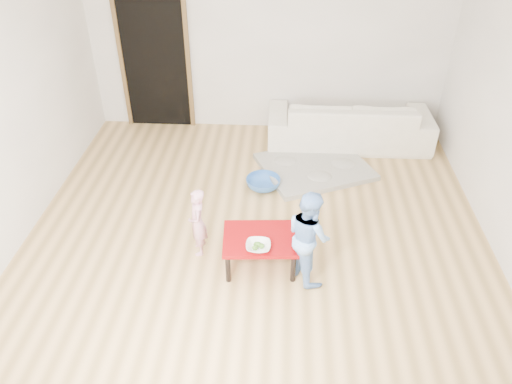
# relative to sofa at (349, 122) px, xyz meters

# --- Properties ---
(floor) EXTENTS (5.00, 5.00, 0.01)m
(floor) POSITION_rel_sofa_xyz_m (-1.17, -2.05, -0.33)
(floor) COLOR #9E7A43
(floor) RESTS_ON ground
(back_wall) EXTENTS (5.00, 0.02, 2.60)m
(back_wall) POSITION_rel_sofa_xyz_m (-1.17, 0.45, 0.97)
(back_wall) COLOR white
(back_wall) RESTS_ON floor
(left_wall) EXTENTS (0.02, 5.00, 2.60)m
(left_wall) POSITION_rel_sofa_xyz_m (-3.67, -2.05, 0.97)
(left_wall) COLOR white
(left_wall) RESTS_ON floor
(doorway) EXTENTS (1.02, 0.08, 2.11)m
(doorway) POSITION_rel_sofa_xyz_m (-2.77, 0.43, 0.70)
(doorway) COLOR brown
(doorway) RESTS_ON back_wall
(sofa) EXTENTS (2.26, 0.91, 0.66)m
(sofa) POSITION_rel_sofa_xyz_m (0.00, 0.00, 0.00)
(sofa) COLOR white
(sofa) RESTS_ON floor
(cushion) EXTENTS (0.45, 0.41, 0.12)m
(cushion) POSITION_rel_sofa_xyz_m (-0.45, -0.19, 0.16)
(cushion) COLOR #D95718
(cushion) RESTS_ON sofa
(red_table) EXTENTS (0.76, 0.59, 0.36)m
(red_table) POSITION_rel_sofa_xyz_m (-1.10, -2.61, -0.15)
(red_table) COLOR maroon
(red_table) RESTS_ON floor
(bowl) EXTENTS (0.24, 0.24, 0.06)m
(bowl) POSITION_rel_sofa_xyz_m (-1.11, -2.78, 0.06)
(bowl) COLOR white
(bowl) RESTS_ON red_table
(broccoli) EXTENTS (0.12, 0.12, 0.06)m
(broccoli) POSITION_rel_sofa_xyz_m (-1.11, -2.78, 0.06)
(broccoli) COLOR #2D5919
(broccoli) RESTS_ON red_table
(child_pink) EXTENTS (0.24, 0.31, 0.76)m
(child_pink) POSITION_rel_sofa_xyz_m (-1.75, -2.44, 0.05)
(child_pink) COLOR pink
(child_pink) RESTS_ON floor
(child_blue) EXTENTS (0.56, 0.60, 0.99)m
(child_blue) POSITION_rel_sofa_xyz_m (-0.64, -2.71, 0.16)
(child_blue) COLOR #68A9F2
(child_blue) RESTS_ON floor
(basin) EXTENTS (0.43, 0.43, 0.13)m
(basin) POSITION_rel_sofa_xyz_m (-1.14, -1.22, -0.26)
(basin) COLOR #3168BA
(basin) RESTS_ON floor
(blanket) EXTENTS (1.65, 1.54, 0.07)m
(blanket) POSITION_rel_sofa_xyz_m (-0.49, -0.74, -0.30)
(blanket) COLOR #A19E8E
(blanket) RESTS_ON floor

